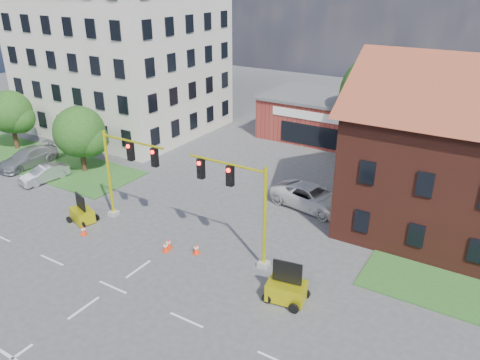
{
  "coord_description": "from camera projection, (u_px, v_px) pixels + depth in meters",
  "views": [
    {
      "loc": [
        16.72,
        -14.1,
        15.51
      ],
      "look_at": [
        1.94,
        10.0,
        3.03
      ],
      "focal_mm": 35.0,
      "sensor_mm": 36.0,
      "label": 1
    }
  ],
  "objects": [
    {
      "name": "ground",
      "position": [
        113.0,
        287.0,
        25.25
      ],
      "size": [
        120.0,
        120.0,
        0.0
      ],
      "primitive_type": "plane",
      "color": "#444346",
      "rests_on": "ground"
    },
    {
      "name": "grass_verge_nw",
      "position": [
        35.0,
        159.0,
        42.6
      ],
      "size": [
        22.0,
        6.0,
        0.08
      ],
      "primitive_type": "cube",
      "color": "#285520",
      "rests_on": "ground"
    },
    {
      "name": "lane_markings",
      "position": [
        68.0,
        319.0,
        22.91
      ],
      "size": [
        60.0,
        36.0,
        0.01
      ],
      "primitive_type": null,
      "color": "silver",
      "rests_on": "ground"
    },
    {
      "name": "office_block",
      "position": [
        118.0,
        29.0,
        47.73
      ],
      "size": [
        18.4,
        15.4,
        20.6
      ],
      "color": "beige",
      "rests_on": "ground"
    },
    {
      "name": "brick_shop",
      "position": [
        326.0,
        116.0,
        47.77
      ],
      "size": [
        12.4,
        8.4,
        4.3
      ],
      "color": "maroon",
      "rests_on": "ground"
    },
    {
      "name": "tree_large",
      "position": [
        390.0,
        99.0,
        40.86
      ],
      "size": [
        8.5,
        8.1,
        9.75
      ],
      "color": "#382214",
      "rests_on": "ground"
    },
    {
      "name": "tree_nw_front",
      "position": [
        82.0,
        134.0,
        38.73
      ],
      "size": [
        4.48,
        4.27,
        5.66
      ],
      "color": "#382214",
      "rests_on": "ground"
    },
    {
      "name": "tree_nw_rear",
      "position": [
        12.0,
        114.0,
        43.86
      ],
      "size": [
        4.24,
        4.04,
        5.67
      ],
      "color": "#382214",
      "rests_on": "ground"
    },
    {
      "name": "signal_mast_west",
      "position": [
        126.0,
        168.0,
        30.43
      ],
      "size": [
        5.3,
        0.6,
        6.2
      ],
      "color": "gray",
      "rests_on": "ground"
    },
    {
      "name": "signal_mast_east",
      "position": [
        239.0,
        199.0,
        26.27
      ],
      "size": [
        5.3,
        0.6,
        6.2
      ],
      "color": "gray",
      "rests_on": "ground"
    },
    {
      "name": "trailer_west",
      "position": [
        82.0,
        214.0,
        31.7
      ],
      "size": [
        1.98,
        1.62,
        1.94
      ],
      "rotation": [
        0.0,
        0.0,
        -0.33
      ],
      "color": "yellow",
      "rests_on": "ground"
    },
    {
      "name": "trailer_east",
      "position": [
        287.0,
        289.0,
        23.97
      ],
      "size": [
        2.14,
        1.61,
        2.23
      ],
      "rotation": [
        0.0,
        0.0,
        0.17
      ],
      "color": "yellow",
      "rests_on": "ground"
    },
    {
      "name": "cone_a",
      "position": [
        83.0,
        230.0,
        30.2
      ],
      "size": [
        0.4,
        0.4,
        0.7
      ],
      "color": "#FA320D",
      "rests_on": "ground"
    },
    {
      "name": "cone_b",
      "position": [
        166.0,
        247.0,
        28.39
      ],
      "size": [
        0.4,
        0.4,
        0.7
      ],
      "color": "#FA320D",
      "rests_on": "ground"
    },
    {
      "name": "cone_c",
      "position": [
        168.0,
        243.0,
        28.71
      ],
      "size": [
        0.4,
        0.4,
        0.7
      ],
      "color": "#FA320D",
      "rests_on": "ground"
    },
    {
      "name": "cone_d",
      "position": [
        196.0,
        249.0,
        28.16
      ],
      "size": [
        0.4,
        0.4,
        0.7
      ],
      "color": "#FA320D",
      "rests_on": "ground"
    },
    {
      "name": "pickup_white",
      "position": [
        312.0,
        197.0,
        33.54
      ],
      "size": [
        6.42,
        3.8,
        1.67
      ],
      "primitive_type": "imported",
      "rotation": [
        0.0,
        0.0,
        1.39
      ],
      "color": "silver",
      "rests_on": "ground"
    },
    {
      "name": "sedan_silver_front",
      "position": [
        44.0,
        174.0,
        37.91
      ],
      "size": [
        1.89,
        4.08,
        1.3
      ],
      "primitive_type": "imported",
      "rotation": [
        0.0,
        0.0,
        -0.14
      ],
      "color": "#9B9EA2",
      "rests_on": "ground"
    },
    {
      "name": "sedan_silver_rear",
      "position": [
        28.0,
        158.0,
        40.91
      ],
      "size": [
        2.22,
        5.43,
        1.57
      ],
      "primitive_type": "imported",
      "rotation": [
        0.0,
        0.0,
        0.0
      ],
      "color": "#9B9EA2",
      "rests_on": "ground"
    }
  ]
}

